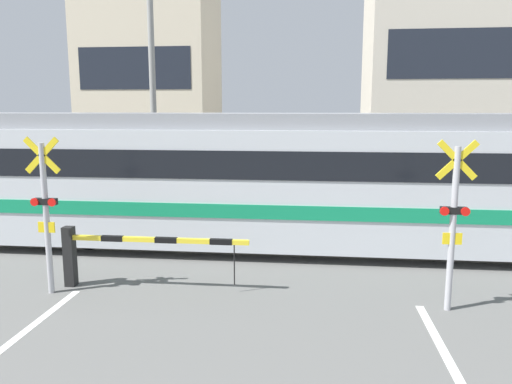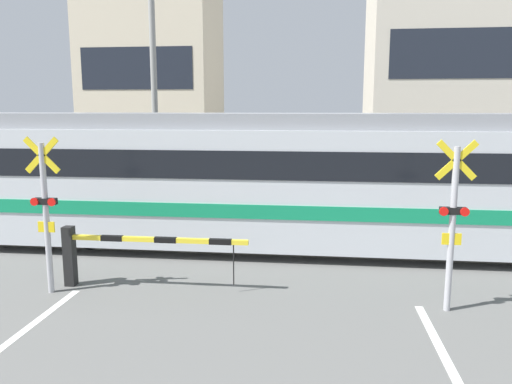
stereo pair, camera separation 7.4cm
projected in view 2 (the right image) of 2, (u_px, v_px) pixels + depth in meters
The scene contains 11 objects.
rail_track_near at pixel (258, 253), 11.96m from camera, with size 50.00×0.10×0.08m.
rail_track_far at pixel (264, 238), 13.36m from camera, with size 50.00×0.10×0.08m.
commuter_train at pixel (335, 178), 12.15m from camera, with size 19.49×2.80×3.36m.
crossing_barrier_near at pixel (112, 249), 9.71m from camera, with size 3.66×0.20×1.20m.
crossing_barrier_far at pixel (357, 199), 14.97m from camera, with size 3.66×0.20×1.20m.
crossing_signal_left at pixel (46, 209), 9.29m from camera, with size 0.68×0.15×2.97m.
crossing_signal_right at pixel (453, 219), 8.43m from camera, with size 0.68×0.15×2.97m.
pedestrian at pixel (257, 182), 16.98m from camera, with size 0.38×0.22×1.71m.
building_left_of_street at pixel (154, 82), 25.53m from camera, with size 6.33×5.06×9.60m.
building_right_of_street at pixel (450, 70), 23.74m from camera, with size 7.59×5.06×10.49m.
utility_pole_streetside at pixel (154, 82), 17.63m from camera, with size 0.22×0.22×8.74m.
Camera 2 is at (1.33, -0.49, 3.50)m, focal length 35.00 mm.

